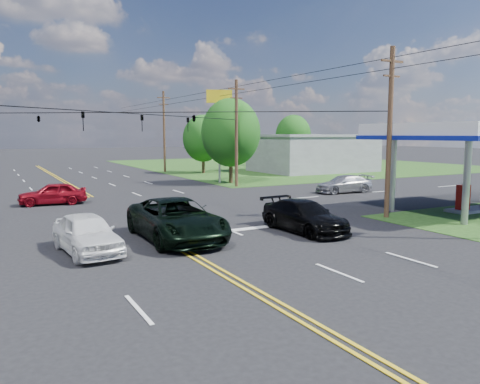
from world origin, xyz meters
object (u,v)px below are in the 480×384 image
tree_right_a (231,133)px  pickup_dkgreen (176,219)px  gas_canopy (480,134)px  tree_right_b (203,138)px  tree_far_r (293,135)px  pole_se (390,131)px  pole_right_far (164,131)px  suv_black (304,216)px  pole_ne (236,132)px  pickup_white (87,233)px  retail_ne (313,154)px

tree_right_a → pickup_dkgreen: size_ratio=1.23×
gas_canopy → tree_right_b: bearing=95.0°
tree_far_r → pole_se: bearing=-118.3°
pole_right_far → suv_black: (-6.38, -37.82, -4.41)m
pole_ne → suv_black: (-6.38, -18.82, -4.15)m
pole_ne → suv_black: bearing=-108.7°
tree_right_a → tree_right_b: size_ratio=1.15×
pole_ne → tree_right_b: pole_ne is taller
tree_right_a → tree_right_b: bearing=78.2°
gas_canopy → tree_right_a: tree_right_a is taller
tree_right_b → tree_far_r: size_ratio=0.93×
gas_canopy → tree_right_a: (-5.50, 22.00, 0.16)m
pole_ne → tree_far_r: size_ratio=1.25×
pole_ne → suv_black: pole_ne is taller
suv_black → gas_canopy: bearing=-2.9°
tree_right_b → pickup_white: bearing=-121.2°
pickup_dkgreen → suv_black: (6.12, -1.32, -0.16)m
retail_ne → pickup_dkgreen: (-29.50, -28.50, -1.28)m
pole_right_far → tree_far_r: size_ratio=1.31×
pole_se → tree_right_b: bearing=83.9°
gas_canopy → pole_se: size_ratio=1.28×
pole_se → pole_right_far: (0.00, 37.00, 0.25)m
suv_black → pickup_white: 10.15m
pole_right_far → tree_right_a: 16.03m
retail_ne → pickup_white: 44.35m
pole_se → suv_black: bearing=-172.7°
gas_canopy → pickup_dkgreen: (-19.00, 1.50, -3.79)m
pole_right_far → pickup_white: 40.77m
retail_ne → pickup_dkgreen: 41.04m
gas_canopy → pickup_white: bearing=177.6°
retail_ne → tree_right_b: (-13.50, 4.00, 2.02)m
tree_right_b → pickup_dkgreen: (-16.00, -32.50, -3.30)m
pole_ne → pole_right_far: bearing=90.0°
pole_ne → tree_right_a: size_ratio=1.16×
gas_canopy → pickup_dkgreen: bearing=175.5°
gas_canopy → pickup_white: size_ratio=2.60×
pickup_dkgreen → pole_ne: bearing=55.3°
tree_right_a → pickup_white: size_ratio=1.74×
gas_canopy → pickup_white: gas_canopy is taller
pole_right_far → tree_right_a: pole_right_far is taller
tree_right_a → suv_black: size_ratio=1.56×
gas_canopy → tree_far_r: (14.50, 40.00, -0.17)m
pole_ne → pickup_white: pole_ne is taller
pole_se → pole_right_far: size_ratio=0.95×
retail_ne → tree_right_a: tree_right_a is taller
tree_far_r → pickup_white: tree_far_r is taller
pole_right_far → suv_black: 38.61m
tree_far_r → pickup_dkgreen: tree_far_r is taller
pole_right_far → pole_ne: bearing=-90.0°
pole_ne → pickup_white: (-16.50, -18.03, -4.12)m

